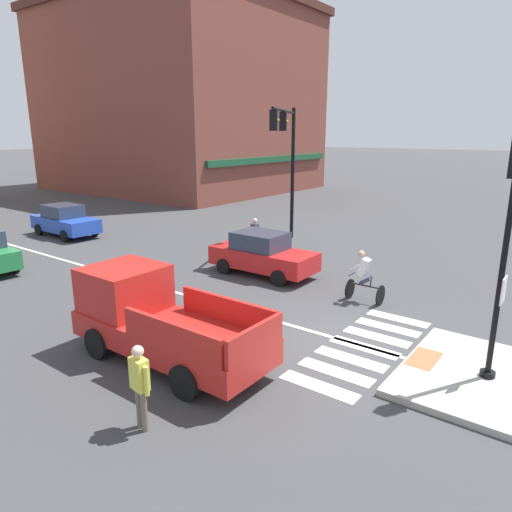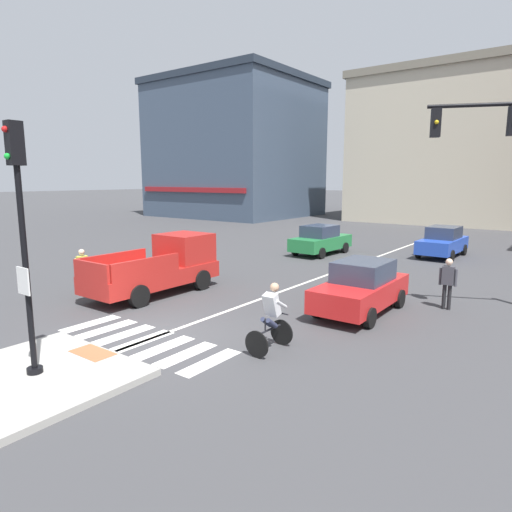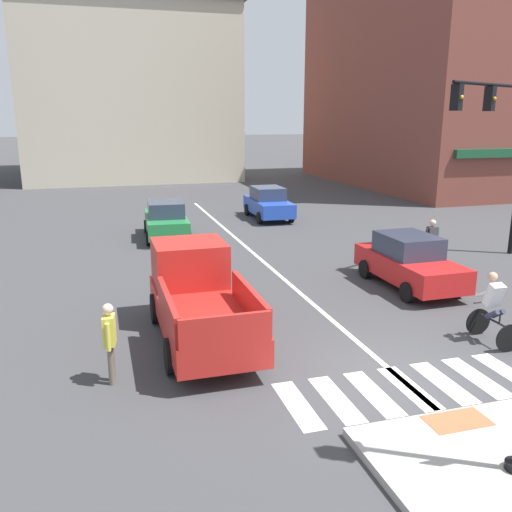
# 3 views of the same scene
# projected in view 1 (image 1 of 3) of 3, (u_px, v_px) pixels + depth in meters

# --- Properties ---
(ground_plane) EXTENTS (300.00, 300.00, 0.00)m
(ground_plane) POSITION_uv_depth(u_px,v_px,m) (354.00, 344.00, 11.94)
(ground_plane) COLOR #3D3D3F
(traffic_island) EXTENTS (3.93, 3.42, 0.15)m
(traffic_island) POSITION_uv_depth(u_px,v_px,m) (487.00, 379.00, 10.10)
(traffic_island) COLOR #A3A099
(traffic_island) RESTS_ON ground
(tactile_pad_front) EXTENTS (1.10, 0.60, 0.01)m
(tactile_pad_front) POSITION_uv_depth(u_px,v_px,m) (424.00, 358.00, 10.87)
(tactile_pad_front) COLOR #DB5B38
(tactile_pad_front) RESTS_ON traffic_island
(signal_pole) EXTENTS (0.44, 0.38, 5.11)m
(signal_pole) POSITION_uv_depth(u_px,v_px,m) (507.00, 239.00, 9.29)
(signal_pole) COLOR black
(signal_pole) RESTS_ON traffic_island
(crosswalk_stripe_a) EXTENTS (0.44, 1.80, 0.01)m
(crosswalk_stripe_a) POSITION_uv_depth(u_px,v_px,m) (319.00, 386.00, 9.97)
(crosswalk_stripe_a) COLOR silver
(crosswalk_stripe_a) RESTS_ON ground
(crosswalk_stripe_b) EXTENTS (0.44, 1.80, 0.01)m
(crosswalk_stripe_b) POSITION_uv_depth(u_px,v_px,m) (336.00, 372.00, 10.57)
(crosswalk_stripe_b) COLOR silver
(crosswalk_stripe_b) RESTS_ON ground
(crosswalk_stripe_c) EXTENTS (0.44, 1.80, 0.01)m
(crosswalk_stripe_c) POSITION_uv_depth(u_px,v_px,m) (351.00, 359.00, 11.17)
(crosswalk_stripe_c) COLOR silver
(crosswalk_stripe_c) RESTS_ON ground
(crosswalk_stripe_d) EXTENTS (0.44, 1.80, 0.01)m
(crosswalk_stripe_d) POSITION_uv_depth(u_px,v_px,m) (364.00, 347.00, 11.78)
(crosswalk_stripe_d) COLOR silver
(crosswalk_stripe_d) RESTS_ON ground
(crosswalk_stripe_e) EXTENTS (0.44, 1.80, 0.01)m
(crosswalk_stripe_e) POSITION_uv_depth(u_px,v_px,m) (377.00, 337.00, 12.38)
(crosswalk_stripe_e) COLOR silver
(crosswalk_stripe_e) RESTS_ON ground
(crosswalk_stripe_f) EXTENTS (0.44, 1.80, 0.01)m
(crosswalk_stripe_f) POSITION_uv_depth(u_px,v_px,m) (388.00, 327.00, 12.98)
(crosswalk_stripe_f) COLOR silver
(crosswalk_stripe_f) RESTS_ON ground
(crosswalk_stripe_g) EXTENTS (0.44, 1.80, 0.01)m
(crosswalk_stripe_g) POSITION_uv_depth(u_px,v_px,m) (398.00, 319.00, 13.59)
(crosswalk_stripe_g) COLOR silver
(crosswalk_stripe_g) RESTS_ON ground
(lane_centre_line) EXTENTS (0.14, 28.00, 0.01)m
(lane_centre_line) POSITION_uv_depth(u_px,v_px,m) (115.00, 275.00, 17.78)
(lane_centre_line) COLOR silver
(lane_centre_line) RESTS_ON ground
(traffic_light_mast) EXTENTS (4.75, 2.19, 6.45)m
(traffic_light_mast) POSITION_uv_depth(u_px,v_px,m) (287.00, 150.00, 21.44)
(traffic_light_mast) COLOR black
(traffic_light_mast) RESTS_ON ground
(building_corner_left) EXTENTS (18.93, 22.25, 16.43)m
(building_corner_left) POSITION_uv_depth(u_px,v_px,m) (180.00, 100.00, 44.07)
(building_corner_left) COLOR brown
(building_corner_left) RESTS_ON ground
(car_red_eastbound_mid) EXTENTS (1.87, 4.11, 1.64)m
(car_red_eastbound_mid) POSITION_uv_depth(u_px,v_px,m) (262.00, 254.00, 17.63)
(car_red_eastbound_mid) COLOR red
(car_red_eastbound_mid) RESTS_ON ground
(car_blue_eastbound_distant) EXTENTS (1.92, 4.14, 1.64)m
(car_blue_eastbound_distant) POSITION_uv_depth(u_px,v_px,m) (65.00, 221.00, 24.30)
(car_blue_eastbound_distant) COLOR #2347B7
(car_blue_eastbound_distant) RESTS_ON ground
(pickup_truck_red_westbound_near) EXTENTS (2.07, 5.10, 2.08)m
(pickup_truck_red_westbound_near) POSITION_uv_depth(u_px,v_px,m) (156.00, 319.00, 11.06)
(pickup_truck_red_westbound_near) COLOR red
(pickup_truck_red_westbound_near) RESTS_ON ground
(cyclist) EXTENTS (0.67, 1.09, 1.68)m
(cyclist) POSITION_uv_depth(u_px,v_px,m) (364.00, 276.00, 14.75)
(cyclist) COLOR black
(cyclist) RESTS_ON ground
(pedestrian_at_curb_left) EXTENTS (0.27, 0.55, 1.67)m
(pedestrian_at_curb_left) POSITION_uv_depth(u_px,v_px,m) (140.00, 381.00, 8.29)
(pedestrian_at_curb_left) COLOR #6B6051
(pedestrian_at_curb_left) RESTS_ON ground
(pedestrian_waiting_far_side) EXTENTS (0.55, 0.24, 1.67)m
(pedestrian_waiting_far_side) POSITION_uv_depth(u_px,v_px,m) (255.00, 234.00, 20.34)
(pedestrian_waiting_far_side) COLOR black
(pedestrian_waiting_far_side) RESTS_ON ground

